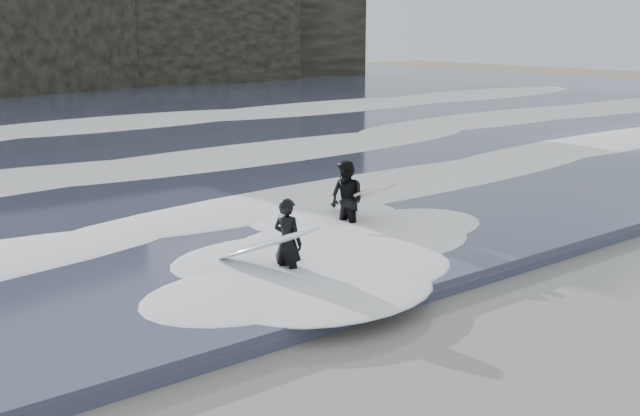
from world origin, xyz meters
The scene contains 5 objects.
ground centered at (0.00, 0.00, 0.00)m, with size 120.00×120.00×0.00m, color #826C54.
foam_near centered at (0.00, 9.00, 0.40)m, with size 60.00×3.20×0.20m, color white.
foam_mid centered at (0.00, 16.00, 0.42)m, with size 60.00×4.00×0.24m, color white.
surfer_left centered at (-0.34, 5.16, 0.77)m, with size 1.23×2.30×1.51m.
surfer_right centered at (2.61, 6.76, 0.82)m, with size 1.14×2.26×1.62m.
Camera 1 is at (-7.99, -5.20, 4.37)m, focal length 45.00 mm.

